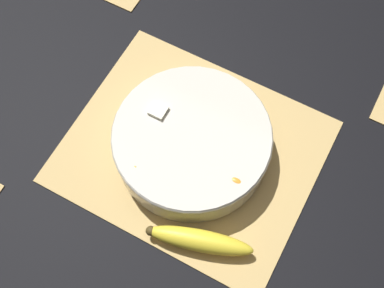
% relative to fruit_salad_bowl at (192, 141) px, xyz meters
% --- Properties ---
extents(ground_plane, '(6.00, 6.00, 0.00)m').
position_rel_fruit_salad_bowl_xyz_m(ground_plane, '(0.00, -0.00, -0.04)').
color(ground_plane, black).
extents(bamboo_mat_center, '(0.45, 0.38, 0.01)m').
position_rel_fruit_salad_bowl_xyz_m(bamboo_mat_center, '(0.00, -0.00, -0.04)').
color(bamboo_mat_center, tan).
rests_on(bamboo_mat_center, ground_plane).
extents(fruit_salad_bowl, '(0.28, 0.28, 0.08)m').
position_rel_fruit_salad_bowl_xyz_m(fruit_salad_bowl, '(0.00, 0.00, 0.00)').
color(fruit_salad_bowl, silver).
rests_on(fruit_salad_bowl, bamboo_mat_center).
extents(whole_banana, '(0.18, 0.09, 0.04)m').
position_rel_fruit_salad_bowl_xyz_m(whole_banana, '(0.09, -0.15, -0.02)').
color(whole_banana, yellow).
rests_on(whole_banana, bamboo_mat_center).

